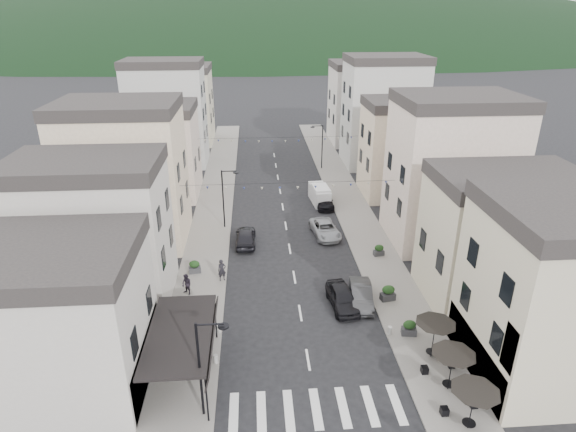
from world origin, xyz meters
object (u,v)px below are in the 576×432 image
Objects in this scene: parked_car_a at (342,298)px; parked_car_c at (325,229)px; parked_car_b at (361,295)px; pedestrian_b at (187,284)px; parked_car_d at (325,201)px; delivery_van at (320,194)px; parked_car_e at (246,237)px; pedestrian_a at (222,270)px.

parked_car_a is 11.91m from parked_car_c.
parked_car_b is at bearing 7.67° from parked_car_a.
parked_car_b is at bearing 30.98° from pedestrian_b.
parked_car_d is at bearing 92.23° from pedestrian_b.
delivery_van is at bearing 109.93° from parked_car_d.
parked_car_a is 0.97× the size of parked_car_e.
pedestrian_a is (-9.40, -7.75, 0.35)m from parked_car_c.
parked_car_d is 12.14m from parked_car_e.
parked_car_b is (1.46, 0.34, -0.04)m from parked_car_a.
parked_car_c reaches higher than parked_car_d.
parked_car_b is 13.40m from parked_car_e.
pedestrian_a is (-10.40, -15.07, 0.39)m from parked_car_d.
parked_car_a is at bearing -43.82° from pedestrian_a.
parked_car_c is at bearing 82.19° from parked_car_a.
parked_car_c is 15.32m from pedestrian_b.
delivery_van reaches higher than parked_car_b.
pedestrian_a is at bearing -123.07° from parked_car_d.
pedestrian_b reaches higher than parked_car_d.
parked_car_a is 11.73m from pedestrian_b.
pedestrian_b is at bearing 177.84° from parked_car_b.
pedestrian_b reaches higher than parked_car_c.
parked_car_a is at bearing 124.58° from parked_car_e.
parked_car_b is at bearing -39.01° from pedestrian_a.
pedestrian_b is at bearing 63.02° from parked_car_e.
parked_car_d is at bearing 80.08° from parked_car_a.
delivery_van reaches higher than parked_car_d.
parked_car_d is 21.29m from pedestrian_b.
parked_car_d is at bearing -134.16° from parked_car_e.
parked_car_c is (0.47, 11.90, -0.08)m from parked_car_a.
parked_car_e is at bearing 55.43° from pedestrian_a.
parked_car_a is 0.91× the size of parked_car_c.
parked_car_d is (1.46, 19.23, -0.11)m from parked_car_a.
parked_car_e is at bearing 136.38° from parked_car_b.
delivery_van is (8.19, 9.77, 0.23)m from parked_car_e.
parked_car_b reaches higher than parked_car_c.
parked_car_d is 1.01× the size of delivery_van.
pedestrian_a reaches higher than parked_car_a.
parked_car_d is 18.32m from pedestrian_a.
parked_car_a is at bearing -92.82° from parked_car_d.
pedestrian_b is (-11.49, 2.34, 0.21)m from parked_car_a.
pedestrian_b reaches higher than parked_car_e.
delivery_van is (-0.39, 1.18, 0.36)m from parked_car_d.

